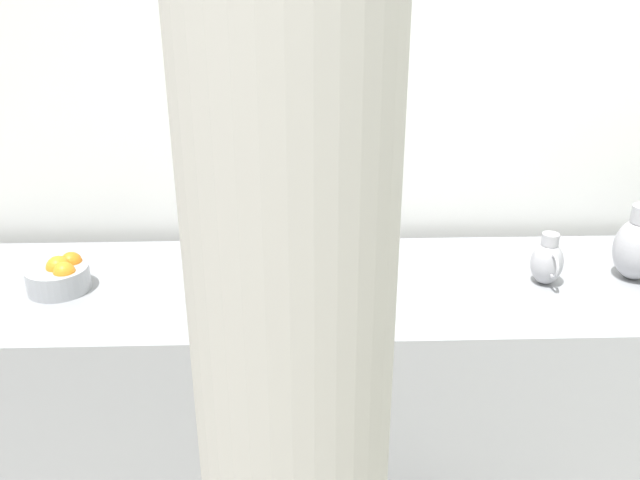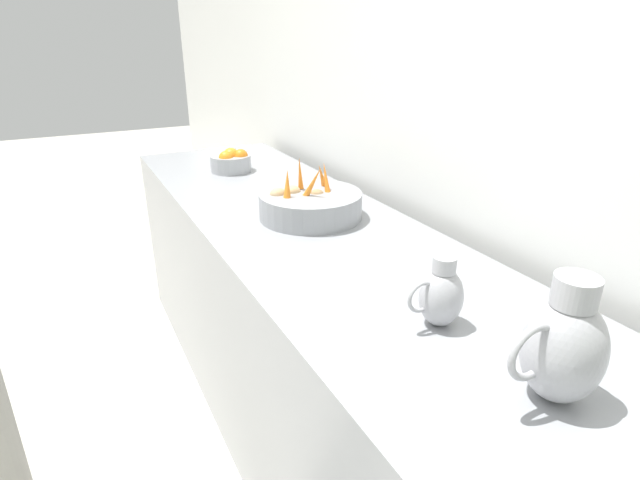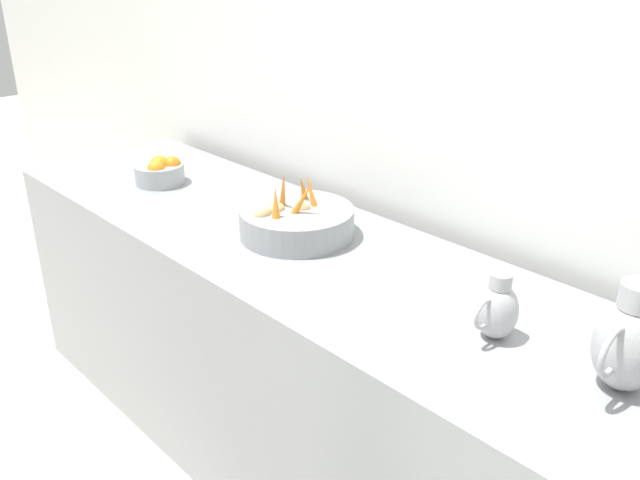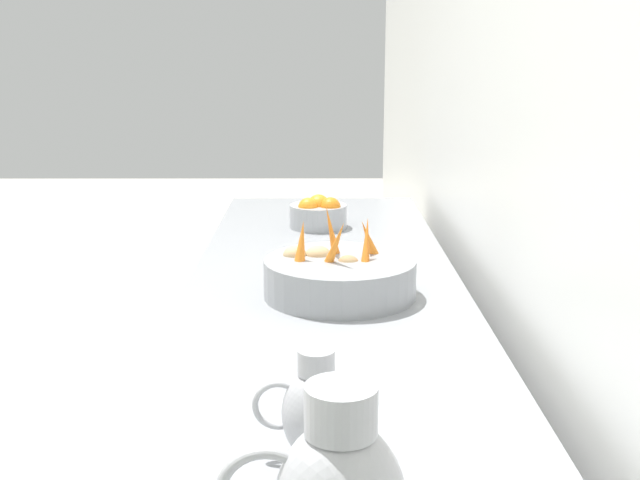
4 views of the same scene
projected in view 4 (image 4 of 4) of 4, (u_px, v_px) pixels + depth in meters
name	position (u px, v px, depth m)	size (l,w,h in m)	color
vegetable_colander	(339.00, 276.00, 1.97)	(0.38, 0.38, 0.23)	gray
orange_bowl	(318.00, 214.00, 2.71)	(0.20, 0.20, 0.12)	#9EA0A5
metal_pitcher_short	(315.00, 410.00, 1.18)	(0.15, 0.10, 0.17)	#A3A3A8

